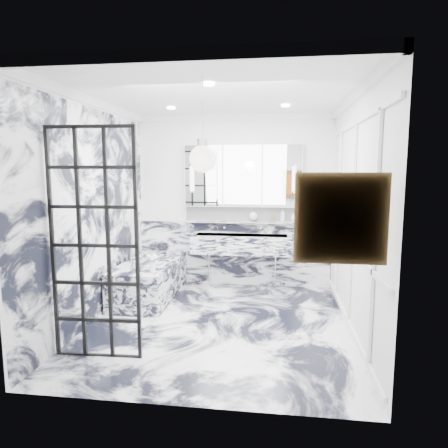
# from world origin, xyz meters

# --- Properties ---
(floor) EXTENTS (3.60, 3.60, 0.00)m
(floor) POSITION_xyz_m (0.00, 0.00, 0.00)
(floor) COLOR white
(floor) RESTS_ON ground
(ceiling) EXTENTS (3.60, 3.60, 0.00)m
(ceiling) POSITION_xyz_m (0.00, 0.00, 2.80)
(ceiling) COLOR white
(ceiling) RESTS_ON wall_back
(wall_back) EXTENTS (3.60, 0.00, 3.60)m
(wall_back) POSITION_xyz_m (0.00, 1.80, 1.40)
(wall_back) COLOR white
(wall_back) RESTS_ON floor
(wall_front) EXTENTS (3.60, 0.00, 3.60)m
(wall_front) POSITION_xyz_m (0.00, -1.80, 1.40)
(wall_front) COLOR white
(wall_front) RESTS_ON floor
(wall_left) EXTENTS (0.00, 3.60, 3.60)m
(wall_left) POSITION_xyz_m (-1.60, 0.00, 1.40)
(wall_left) COLOR white
(wall_left) RESTS_ON floor
(wall_right) EXTENTS (0.00, 3.60, 3.60)m
(wall_right) POSITION_xyz_m (1.60, 0.00, 1.40)
(wall_right) COLOR white
(wall_right) RESTS_ON floor
(marble_clad_back) EXTENTS (3.18, 0.05, 1.05)m
(marble_clad_back) POSITION_xyz_m (0.00, 1.78, 0.53)
(marble_clad_back) COLOR white
(marble_clad_back) RESTS_ON floor
(marble_clad_left) EXTENTS (0.02, 3.56, 2.68)m
(marble_clad_left) POSITION_xyz_m (-1.59, 0.00, 1.34)
(marble_clad_left) COLOR white
(marble_clad_left) RESTS_ON floor
(panel_molding) EXTENTS (0.03, 3.40, 2.30)m
(panel_molding) POSITION_xyz_m (1.58, 0.00, 1.30)
(panel_molding) COLOR white
(panel_molding) RESTS_ON floor
(soap_bottle_a) EXTENTS (0.08, 0.08, 0.20)m
(soap_bottle_a) POSITION_xyz_m (0.80, 1.71, 1.19)
(soap_bottle_a) COLOR #8C5919
(soap_bottle_a) RESTS_ON ledge
(soap_bottle_b) EXTENTS (0.10, 0.10, 0.19)m
(soap_bottle_b) POSITION_xyz_m (1.00, 1.71, 1.19)
(soap_bottle_b) COLOR #4C4C51
(soap_bottle_b) RESTS_ON ledge
(soap_bottle_c) EXTENTS (0.17, 0.17, 0.17)m
(soap_bottle_c) POSITION_xyz_m (1.00, 1.71, 1.17)
(soap_bottle_c) COLOR silver
(soap_bottle_c) RESTS_ON ledge
(face_pot) EXTENTS (0.14, 0.14, 0.14)m
(face_pot) POSITION_xyz_m (0.33, 1.71, 1.17)
(face_pot) COLOR white
(face_pot) RESTS_ON ledge
(amber_bottle) EXTENTS (0.04, 0.04, 0.10)m
(amber_bottle) POSITION_xyz_m (0.65, 1.71, 1.14)
(amber_bottle) COLOR #8C5919
(amber_bottle) RESTS_ON ledge
(flower_vase) EXTENTS (0.08, 0.08, 0.12)m
(flower_vase) POSITION_xyz_m (-0.95, 0.33, 0.61)
(flower_vase) COLOR silver
(flower_vase) RESTS_ON bathtub
(crittall_door) EXTENTS (0.88, 0.07, 2.33)m
(crittall_door) POSITION_xyz_m (-1.10, -1.03, 1.17)
(crittall_door) COLOR black
(crittall_door) RESTS_ON floor
(artwork) EXTENTS (0.58, 0.06, 0.58)m
(artwork) POSITION_xyz_m (1.18, -1.76, 1.56)
(artwork) COLOR #B34C12
(artwork) RESTS_ON wall_front
(pendant_light) EXTENTS (0.24, 0.24, 0.24)m
(pendant_light) POSITION_xyz_m (0.06, -1.30, 2.01)
(pendant_light) COLOR white
(pendant_light) RESTS_ON ceiling
(trough_sink) EXTENTS (1.60, 0.45, 0.30)m
(trough_sink) POSITION_xyz_m (0.15, 1.55, 0.73)
(trough_sink) COLOR silver
(trough_sink) RESTS_ON wall_back
(ledge) EXTENTS (1.90, 0.14, 0.04)m
(ledge) POSITION_xyz_m (0.15, 1.72, 1.07)
(ledge) COLOR silver
(ledge) RESTS_ON wall_back
(subway_tile) EXTENTS (1.90, 0.03, 0.23)m
(subway_tile) POSITION_xyz_m (0.15, 1.78, 1.21)
(subway_tile) COLOR white
(subway_tile) RESTS_ON wall_back
(mirror_cabinet) EXTENTS (1.90, 0.16, 1.00)m
(mirror_cabinet) POSITION_xyz_m (0.15, 1.73, 1.82)
(mirror_cabinet) COLOR white
(mirror_cabinet) RESTS_ON wall_back
(sconce_left) EXTENTS (0.07, 0.07, 0.40)m
(sconce_left) POSITION_xyz_m (-0.67, 1.63, 1.78)
(sconce_left) COLOR white
(sconce_left) RESTS_ON mirror_cabinet
(sconce_right) EXTENTS (0.07, 0.07, 0.40)m
(sconce_right) POSITION_xyz_m (0.97, 1.63, 1.78)
(sconce_right) COLOR white
(sconce_right) RESTS_ON mirror_cabinet
(bathtub) EXTENTS (0.75, 1.65, 0.55)m
(bathtub) POSITION_xyz_m (-1.18, 0.90, 0.28)
(bathtub) COLOR silver
(bathtub) RESTS_ON floor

